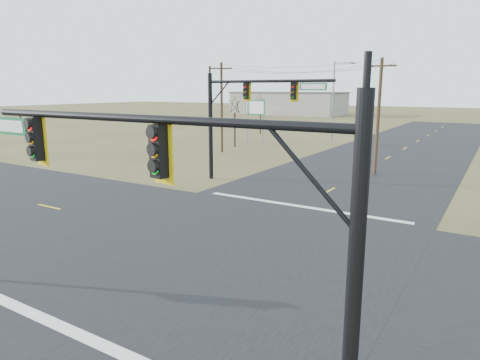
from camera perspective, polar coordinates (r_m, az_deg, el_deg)
name	(u,v)px	position (r m, az deg, el deg)	size (l,w,h in m)	color
ground	(228,248)	(18.01, -1.58, -9.07)	(320.00, 320.00, 0.00)	brown
road_ew	(228,248)	(18.01, -1.58, -9.04)	(160.00, 14.00, 0.02)	black
road_ns	(228,248)	(18.01, -1.58, -9.04)	(14.00, 160.00, 0.02)	black
stop_bar_near	(76,333)	(13.03, -21.03, -18.51)	(12.00, 0.40, 0.01)	silver
stop_bar_far	(301,206)	(24.31, 8.18, -3.50)	(12.00, 0.40, 0.01)	silver
mast_arm_near	(164,178)	(8.63, -10.12, 0.28)	(10.33, 0.48, 6.50)	black
mast_arm_far	(244,105)	(29.56, 0.59, 10.02)	(9.37, 0.49, 7.59)	black
utility_pole_near	(378,115)	(34.15, 17.96, 8.24)	(2.14, 0.39, 8.77)	#4D3621
utility_pole_far	(222,106)	(44.78, -2.46, 9.80)	(2.13, 0.93, 9.15)	#4D3621
highway_sign	(255,112)	(52.12, 2.03, 8.99)	(2.77, 0.34, 5.21)	gray
streetlight_c	(335,97)	(55.61, 12.52, 10.74)	(2.76, 0.40, 9.84)	gray
bare_tree_a	(235,104)	(48.94, -0.71, 10.04)	(2.96, 2.96, 6.07)	black
bare_tree_b	(261,101)	(63.29, 2.75, 10.53)	(2.75, 2.75, 6.09)	black
warehouse_left	(288,104)	(115.16, 6.48, 10.07)	(28.00, 14.00, 5.50)	#A39C90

